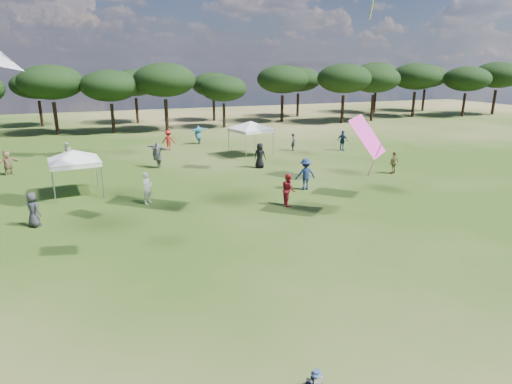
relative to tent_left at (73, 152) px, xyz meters
The scene contains 5 objects.
tree_line 28.12m from the tent_left, 72.70° to the left, with size 108.78×17.63×7.77m.
tent_left is the anchor object (origin of this frame).
tent_right 15.01m from the tent_left, 27.41° to the left, with size 5.58×5.58×3.17m.
toddler 19.80m from the tent_left, 73.95° to the right, with size 0.36×0.40×0.54m.
festival_crowd 8.11m from the tent_left, 32.13° to the left, with size 29.72×21.23×1.92m.
Camera 1 is at (-4.74, -5.42, 7.29)m, focal length 30.00 mm.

